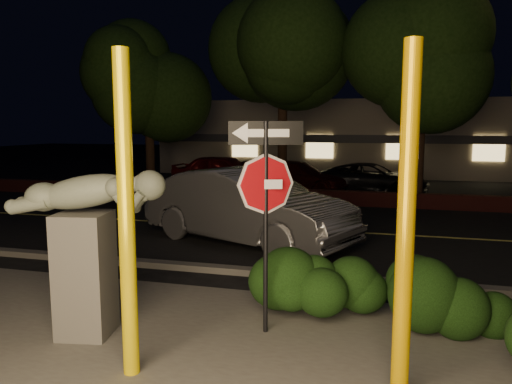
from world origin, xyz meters
TOP-DOWN VIEW (x-y plane):
  - ground at (0.00, 10.00)m, footprint 90.00×90.00m
  - road at (0.00, 7.00)m, footprint 80.00×8.00m
  - lane_marking at (0.00, 7.00)m, footprint 80.00×0.12m
  - curb at (0.00, 2.90)m, footprint 80.00×0.25m
  - brick_wall at (0.00, 11.30)m, footprint 40.00×0.35m
  - parking_lot at (0.00, 17.00)m, footprint 40.00×12.00m
  - building at (0.00, 24.99)m, footprint 22.00×10.20m
  - tree_far_a at (-8.00, 13.00)m, footprint 4.60×4.60m
  - tree_far_b at (-2.50, 13.20)m, footprint 5.20×5.20m
  - tree_far_c at (2.50, 12.80)m, footprint 4.80×4.80m
  - yellow_pole_left at (-1.14, -0.96)m, footprint 0.18×0.18m
  - yellow_pole_right at (1.71, -0.72)m, footprint 0.18×0.18m
  - signpost at (0.02, 0.49)m, footprint 0.90×0.32m
  - sculpture at (-2.17, -0.18)m, footprint 2.05×0.87m
  - hedge_center at (0.61, 1.21)m, footprint 2.09×1.22m
  - hedge_right at (2.32, 1.17)m, footprint 1.85×1.08m
  - silver_sedan at (-1.62, 5.27)m, footprint 5.50×3.75m
  - parked_car_red at (-5.05, 13.81)m, footprint 4.47×1.95m
  - parked_car_darkred at (-2.09, 14.08)m, footprint 4.62×2.68m
  - parked_car_dark at (0.86, 14.50)m, footprint 4.57×2.52m

SIDE VIEW (x-z plane):
  - ground at x=0.00m, z-range 0.00..0.00m
  - road at x=0.00m, z-range 0.00..0.01m
  - parking_lot at x=0.00m, z-range 0.00..0.01m
  - lane_marking at x=0.00m, z-range 0.02..0.02m
  - curb at x=0.00m, z-range 0.00..0.12m
  - brick_wall at x=0.00m, z-range 0.00..0.50m
  - hedge_center at x=0.61m, z-range 0.00..1.02m
  - hedge_right at x=2.32m, z-range 0.00..1.17m
  - parked_car_dark at x=0.86m, z-range 0.00..1.21m
  - parked_car_darkred at x=-2.09m, z-range 0.00..1.26m
  - parked_car_red at x=-5.05m, z-range 0.00..1.50m
  - silver_sedan at x=-1.62m, z-range 0.00..1.72m
  - sculpture at x=-2.17m, z-range 0.25..2.44m
  - yellow_pole_left at x=-1.14m, z-range 0.00..3.52m
  - yellow_pole_right at x=1.71m, z-range 0.00..3.53m
  - signpost at x=0.02m, z-range 0.59..3.37m
  - building at x=0.00m, z-range 0.00..4.00m
  - tree_far_a at x=-8.00m, z-range 1.63..9.06m
  - tree_far_c at x=2.50m, z-range 1.74..9.58m
  - tree_far_b at x=-2.50m, z-range 1.85..10.26m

